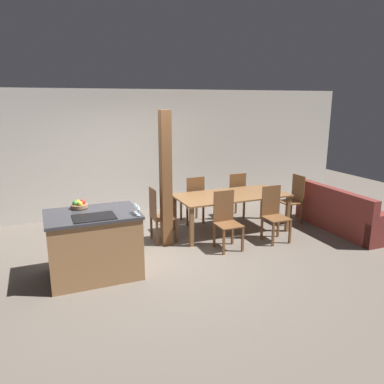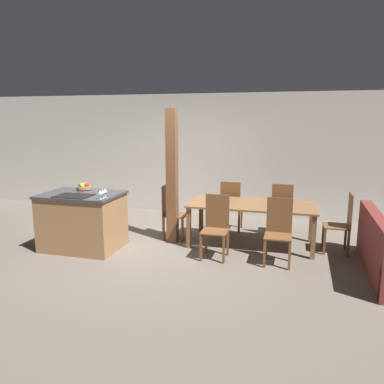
{
  "view_description": "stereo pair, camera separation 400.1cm",
  "coord_description": "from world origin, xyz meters",
  "px_view_note": "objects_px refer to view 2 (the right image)",
  "views": [
    {
      "loc": [
        -1.77,
        -5.5,
        2.48
      ],
      "look_at": [
        0.6,
        0.2,
        0.95
      ],
      "focal_mm": 35.0,
      "sensor_mm": 36.0,
      "label": 1
    },
    {
      "loc": [
        2.21,
        -5.69,
        2.14
      ],
      "look_at": [
        0.6,
        0.2,
        0.95
      ],
      "focal_mm": 35.0,
      "sensor_mm": 36.0,
      "label": 2
    }
  ],
  "objects_px": {
    "dining_chair_far_right": "(282,209)",
    "kitchen_island": "(83,221)",
    "wine_glass_middle": "(103,192)",
    "dining_chair_near_right": "(279,230)",
    "fruit_bowl": "(84,187)",
    "wine_glass_near": "(100,193)",
    "wine_glass_far": "(105,191)",
    "dining_chair_foot_end": "(342,222)",
    "dining_table": "(252,208)",
    "timber_post": "(172,177)",
    "dining_chair_near_left": "(216,226)",
    "dining_chair_head_end": "(172,211)",
    "dining_chair_far_left": "(231,206)"
  },
  "relations": [
    {
      "from": "fruit_bowl",
      "to": "wine_glass_near",
      "type": "xyz_separation_m",
      "value": [
        0.7,
        -0.69,
        0.06
      ]
    },
    {
      "from": "fruit_bowl",
      "to": "timber_post",
      "type": "distance_m",
      "value": 1.54
    },
    {
      "from": "dining_chair_near_left",
      "to": "dining_chair_head_end",
      "type": "relative_size",
      "value": 1.0
    },
    {
      "from": "wine_glass_far",
      "to": "dining_chair_far_right",
      "type": "distance_m",
      "value": 3.26
    },
    {
      "from": "kitchen_island",
      "to": "fruit_bowl",
      "type": "xyz_separation_m",
      "value": [
        -0.13,
        0.31,
        0.52
      ]
    },
    {
      "from": "dining_chair_near_right",
      "to": "dining_table",
      "type": "bearing_deg",
      "value": 123.75
    },
    {
      "from": "kitchen_island",
      "to": "wine_glass_far",
      "type": "relative_size",
      "value": 8.95
    },
    {
      "from": "dining_chair_foot_end",
      "to": "kitchen_island",
      "type": "bearing_deg",
      "value": -77.62
    },
    {
      "from": "fruit_bowl",
      "to": "dining_chair_near_left",
      "type": "relative_size",
      "value": 0.25
    },
    {
      "from": "wine_glass_near",
      "to": "dining_chair_near_right",
      "type": "height_order",
      "value": "wine_glass_near"
    },
    {
      "from": "wine_glass_near",
      "to": "dining_chair_head_end",
      "type": "height_order",
      "value": "wine_glass_near"
    },
    {
      "from": "dining_table",
      "to": "timber_post",
      "type": "bearing_deg",
      "value": -172.47
    },
    {
      "from": "dining_chair_foot_end",
      "to": "dining_chair_head_end",
      "type": "bearing_deg",
      "value": -90.0
    },
    {
      "from": "wine_glass_near",
      "to": "dining_chair_foot_end",
      "type": "bearing_deg",
      "value": 19.88
    },
    {
      "from": "dining_table",
      "to": "timber_post",
      "type": "distance_m",
      "value": 1.47
    },
    {
      "from": "fruit_bowl",
      "to": "timber_post",
      "type": "xyz_separation_m",
      "value": [
        1.47,
        0.43,
        0.17
      ]
    },
    {
      "from": "kitchen_island",
      "to": "timber_post",
      "type": "height_order",
      "value": "timber_post"
    },
    {
      "from": "dining_chair_near_right",
      "to": "dining_chair_foot_end",
      "type": "relative_size",
      "value": 1.0
    },
    {
      "from": "dining_chair_near_right",
      "to": "timber_post",
      "type": "xyz_separation_m",
      "value": [
        -1.85,
        0.54,
        0.66
      ]
    },
    {
      "from": "wine_glass_far",
      "to": "dining_chair_near_left",
      "type": "distance_m",
      "value": 1.8
    },
    {
      "from": "dining_chair_near_right",
      "to": "dining_chair_foot_end",
      "type": "bearing_deg",
      "value": 36.55
    },
    {
      "from": "dining_chair_far_left",
      "to": "dining_chair_far_right",
      "type": "relative_size",
      "value": 1.0
    },
    {
      "from": "dining_chair_far_right",
      "to": "dining_chair_foot_end",
      "type": "height_order",
      "value": "same"
    },
    {
      "from": "kitchen_island",
      "to": "dining_chair_head_end",
      "type": "bearing_deg",
      "value": 35.85
    },
    {
      "from": "wine_glass_near",
      "to": "dining_chair_foot_end",
      "type": "height_order",
      "value": "wine_glass_near"
    },
    {
      "from": "dining_chair_far_right",
      "to": "kitchen_island",
      "type": "bearing_deg",
      "value": 27.07
    },
    {
      "from": "kitchen_island",
      "to": "dining_table",
      "type": "height_order",
      "value": "kitchen_island"
    },
    {
      "from": "wine_glass_far",
      "to": "dining_chair_head_end",
      "type": "xyz_separation_m",
      "value": [
        0.7,
        1.14,
        -0.55
      ]
    },
    {
      "from": "wine_glass_near",
      "to": "dining_chair_near_right",
      "type": "xyz_separation_m",
      "value": [
        2.62,
        0.58,
        -0.55
      ]
    },
    {
      "from": "dining_chair_head_end",
      "to": "timber_post",
      "type": "bearing_deg",
      "value": -156.67
    },
    {
      "from": "kitchen_island",
      "to": "dining_chair_far_right",
      "type": "height_order",
      "value": "dining_chair_far_right"
    },
    {
      "from": "kitchen_island",
      "to": "dining_table",
      "type": "bearing_deg",
      "value": 18.61
    },
    {
      "from": "wine_glass_middle",
      "to": "dining_table",
      "type": "distance_m",
      "value": 2.5
    },
    {
      "from": "wine_glass_far",
      "to": "dining_chair_head_end",
      "type": "height_order",
      "value": "wine_glass_far"
    },
    {
      "from": "wine_glass_far",
      "to": "fruit_bowl",
      "type": "bearing_deg",
      "value": 142.73
    },
    {
      "from": "dining_chair_near_right",
      "to": "dining_chair_far_right",
      "type": "height_order",
      "value": "same"
    },
    {
      "from": "dining_table",
      "to": "fruit_bowl",
      "type": "bearing_deg",
      "value": -167.95
    },
    {
      "from": "wine_glass_near",
      "to": "wine_glass_far",
      "type": "bearing_deg",
      "value": 90.0
    },
    {
      "from": "wine_glass_middle",
      "to": "timber_post",
      "type": "height_order",
      "value": "timber_post"
    },
    {
      "from": "dining_chair_far_right",
      "to": "dining_chair_foot_end",
      "type": "xyz_separation_m",
      "value": [
        0.97,
        -0.72,
        0.0
      ]
    },
    {
      "from": "fruit_bowl",
      "to": "wine_glass_middle",
      "type": "xyz_separation_m",
      "value": [
        0.7,
        -0.61,
        0.06
      ]
    },
    {
      "from": "dining_chair_near_left",
      "to": "dining_chair_far_left",
      "type": "relative_size",
      "value": 1.0
    },
    {
      "from": "wine_glass_middle",
      "to": "dining_chair_near_right",
      "type": "relative_size",
      "value": 0.15
    },
    {
      "from": "dining_table",
      "to": "dining_chair_near_right",
      "type": "xyz_separation_m",
      "value": [
        0.48,
        -0.72,
        -0.15
      ]
    },
    {
      "from": "dining_chair_far_left",
      "to": "dining_chair_foot_end",
      "type": "bearing_deg",
      "value": 159.57
    },
    {
      "from": "fruit_bowl",
      "to": "dining_chair_near_right",
      "type": "distance_m",
      "value": 3.36
    },
    {
      "from": "wine_glass_far",
      "to": "timber_post",
      "type": "xyz_separation_m",
      "value": [
        0.77,
        0.96,
        0.1
      ]
    },
    {
      "from": "timber_post",
      "to": "dining_table",
      "type": "bearing_deg",
      "value": 7.53
    },
    {
      "from": "wine_glass_far",
      "to": "dining_chair_far_right",
      "type": "relative_size",
      "value": 0.15
    },
    {
      "from": "dining_chair_far_left",
      "to": "wine_glass_far",
      "type": "bearing_deg",
      "value": 48.12
    }
  ]
}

